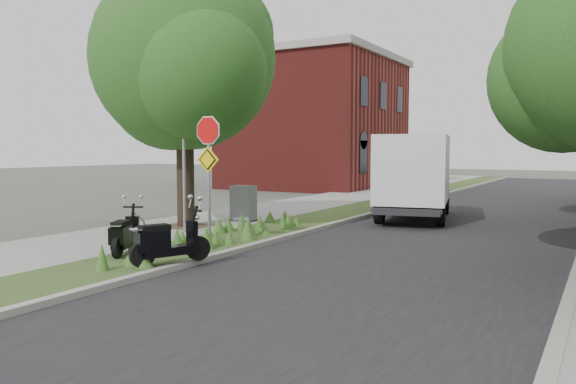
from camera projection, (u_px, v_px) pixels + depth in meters
name	position (u px, v px, depth m)	size (l,w,h in m)	color
ground	(243.00, 259.00, 12.41)	(120.00, 120.00, 0.00)	#4C5147
sidewalk_near	(296.00, 206.00, 23.16)	(3.50, 60.00, 0.12)	gray
verge	(358.00, 210.00, 21.79)	(2.00, 60.00, 0.12)	#30471E
kerb_near	(382.00, 211.00, 21.29)	(0.20, 60.00, 0.13)	#9E9991
road	(477.00, 219.00, 19.55)	(7.00, 60.00, 0.01)	black
street_tree_main	(183.00, 68.00, 16.55)	(6.21, 5.54, 7.66)	black
bare_post	(184.00, 160.00, 15.40)	(0.08, 0.08, 4.00)	#A5A8AD
bike_hoop	(134.00, 231.00, 13.20)	(0.06, 0.78, 0.77)	#A5A8AD
sign_assembly	(208.00, 153.00, 13.43)	(0.94, 0.08, 3.22)	#A5A8AD
brick_building	(316.00, 121.00, 35.82)	(9.40, 10.40, 8.30)	maroon
scooter_near	(123.00, 238.00, 12.21)	(0.86, 1.47, 0.76)	black
scooter_far	(162.00, 245.00, 11.11)	(0.84, 1.62, 0.82)	black
box_truck	(415.00, 173.00, 19.20)	(3.19, 5.74, 2.45)	#262628
utility_cabinet	(243.00, 204.00, 18.03)	(0.85, 0.57, 1.13)	#262628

